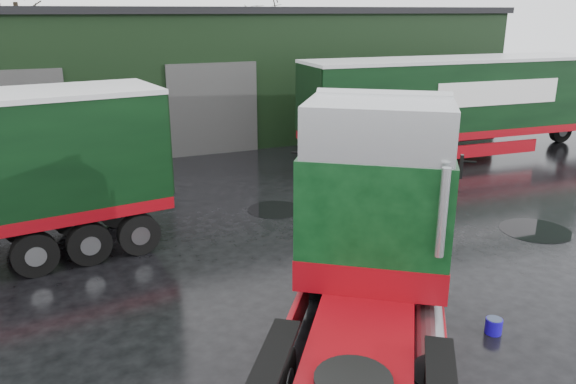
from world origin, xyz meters
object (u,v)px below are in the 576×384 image
object	(u,v)px
warehouse	(182,70)
tree_back_a	(20,34)
wash_bucket	(494,326)
hero_tractor	(367,254)
tree_back_b	(261,45)
lorry_right	(450,110)

from	to	relation	value
warehouse	tree_back_a	xyz separation A→B (m)	(-8.00, 10.00, 1.59)
tree_back_a	wash_bucket	bearing A→B (deg)	-74.25
hero_tractor	tree_back_b	distance (m)	34.21
warehouse	tree_back_b	bearing A→B (deg)	51.34
hero_tractor	wash_bucket	bearing A→B (deg)	37.62
wash_bucket	warehouse	bearing A→B (deg)	93.00
lorry_right	tree_back_a	world-z (taller)	tree_back_a
hero_tractor	tree_back_a	distance (m)	33.36
tree_back_b	tree_back_a	bearing A→B (deg)	180.00
hero_tractor	tree_back_b	world-z (taller)	tree_back_b
hero_tractor	tree_back_b	bearing A→B (deg)	107.80
warehouse	tree_back_a	distance (m)	12.90
lorry_right	tree_back_b	xyz separation A→B (m)	(-0.85, 21.00, 1.57)
hero_tractor	lorry_right	size ratio (longest dim) A/B	0.45
lorry_right	wash_bucket	bearing A→B (deg)	-30.63
hero_tractor	tree_back_a	world-z (taller)	tree_back_a
lorry_right	tree_back_b	distance (m)	21.08
lorry_right	tree_back_b	size ratio (longest dim) A/B	2.21
wash_bucket	tree_back_b	bearing A→B (deg)	78.17
wash_bucket	tree_back_a	world-z (taller)	tree_back_a
warehouse	tree_back_b	distance (m)	12.82
tree_back_a	warehouse	bearing A→B (deg)	-51.34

